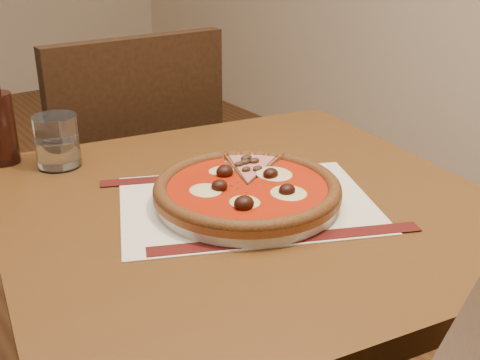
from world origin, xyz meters
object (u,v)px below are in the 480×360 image
Objects in this scene: pizza at (247,188)px; water_glass at (57,141)px; plate at (247,199)px; table at (247,252)px; chair_far at (127,183)px.

pizza is 3.09× the size of water_glass.
water_glass is at bearing 119.41° from plate.
water_glass is (-0.20, 0.33, 0.15)m from table.
plate is at bearing 84.79° from chair_far.
chair_far is 0.48m from water_glass.
chair_far reaches higher than plate.
pizza is at bearing 84.78° from chair_far.
table is 0.65m from chair_far.
water_glass is at bearing 49.77° from chair_far.
chair_far is at bearing 83.68° from pizza.
table is 0.98× the size of chair_far.
pizza reaches higher than plate.
water_glass reaches higher than pizza.
plate is (-0.07, -0.65, 0.22)m from chair_far.
pizza reaches higher than table.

